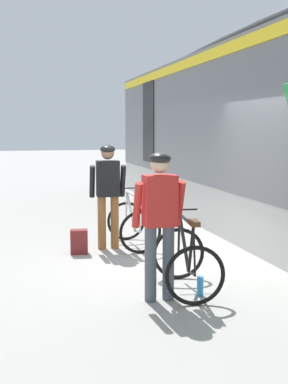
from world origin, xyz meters
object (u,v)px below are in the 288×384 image
(bicycle_near_black, at_px, (186,260))
(backpack_on_platform, at_px, (79,242))
(water_bottle_near_the_bikes, at_px, (200,286))
(cyclist_near_in_red, at_px, (160,213))
(cyclist_far_in_dark, at_px, (108,187))
(bicycle_far_silver, at_px, (133,224))

(bicycle_near_black, bearing_deg, backpack_on_platform, 115.36)
(backpack_on_platform, xyz_separation_m, water_bottle_near_the_bikes, (1.16, -2.42, -0.08))
(cyclist_near_in_red, distance_m, water_bottle_near_the_bikes, 1.07)
(backpack_on_platform, relative_size, water_bottle_near_the_bikes, 1.67)
(cyclist_far_in_dark, height_order, water_bottle_near_the_bikes, cyclist_far_in_dark)
(bicycle_near_black, distance_m, water_bottle_near_the_bikes, 0.36)
(bicycle_near_black, distance_m, backpack_on_platform, 2.47)
(cyclist_far_in_dark, height_order, bicycle_near_black, cyclist_far_in_dark)
(cyclist_near_in_red, distance_m, bicycle_far_silver, 2.80)
(water_bottle_near_the_bikes, bearing_deg, cyclist_far_in_dark, 103.43)
(bicycle_far_silver, relative_size, water_bottle_near_the_bikes, 4.50)
(bicycle_near_black, height_order, bicycle_far_silver, same)
(water_bottle_near_the_bikes, bearing_deg, backpack_on_platform, 115.69)
(backpack_on_platform, bearing_deg, bicycle_near_black, -56.66)
(cyclist_near_in_red, relative_size, cyclist_far_in_dark, 1.00)
(cyclist_far_in_dark, height_order, backpack_on_platform, cyclist_far_in_dark)
(cyclist_far_in_dark, relative_size, water_bottle_near_the_bikes, 7.36)
(cyclist_near_in_red, distance_m, cyclist_far_in_dark, 2.68)
(cyclist_near_in_red, height_order, bicycle_near_black, cyclist_near_in_red)
(cyclist_far_in_dark, distance_m, backpack_on_platform, 1.03)
(bicycle_near_black, xyz_separation_m, bicycle_far_silver, (-0.08, 2.48, 0.00))
(bicycle_near_black, bearing_deg, bicycle_far_silver, 91.94)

